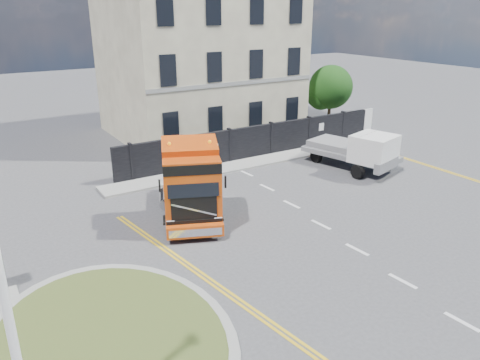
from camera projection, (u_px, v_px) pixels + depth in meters
ground at (258, 238)px, 18.74m from camera, size 120.00×120.00×0.00m
traffic_island at (109, 340)px, 12.85m from camera, size 6.80×6.80×0.17m
hoarding_fence at (265, 140)px, 28.81m from camera, size 18.80×0.25×2.00m
georgian_building at (199, 52)px, 32.86m from camera, size 12.30×10.30×12.80m
tree at (328, 89)px, 34.46m from camera, size 3.20×3.20×4.80m
pavement_far at (265, 160)px, 28.15m from camera, size 20.00×1.60×0.12m
truck at (191, 186)px, 19.69m from camera, size 4.34×6.37×3.58m
flatbed_pickup at (364, 151)px, 25.91m from camera, size 3.49×5.85×2.26m
lamppost_island at (5, 300)px, 7.95m from camera, size 0.24×0.47×7.68m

